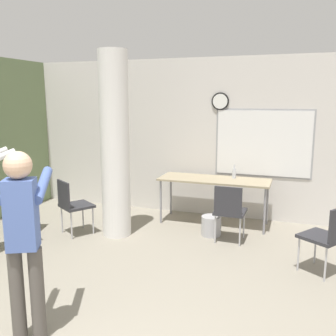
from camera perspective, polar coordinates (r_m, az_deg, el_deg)
name	(u,v)px	position (r m, az deg, el deg)	size (l,w,h in m)	color
wall_back	(212,138)	(6.74, 6.75, 4.53)	(8.00, 0.15, 2.80)	silver
support_pillar	(115,146)	(5.70, -8.10, 3.40)	(0.44, 0.44, 2.80)	white
folding_table	(214,182)	(6.30, 7.07, -2.12)	(1.84, 0.65, 0.78)	tan
bottle_on_table	(234,173)	(6.37, 10.04, -0.76)	(0.07, 0.07, 0.23)	silver
waste_bin	(211,226)	(5.92, 6.58, -8.73)	(0.30, 0.30, 0.30)	#B2B2B7
chair_table_right	(229,209)	(5.56, 9.35, -6.18)	(0.45, 0.45, 0.87)	#2D2D33
chair_near_pillar	(72,203)	(5.99, -14.38, -5.15)	(0.61, 0.61, 0.87)	#2D2D33
chair_by_left_wall	(18,200)	(6.41, -21.92, -4.58)	(0.54, 0.54, 0.87)	#2D2D33
chair_mid_room	(327,234)	(4.90, 23.13, -9.24)	(0.61, 0.61, 0.87)	#2D2D33
person_playing_front	(24,232)	(3.44, -21.15, -9.03)	(0.56, 0.68, 1.68)	#514C47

